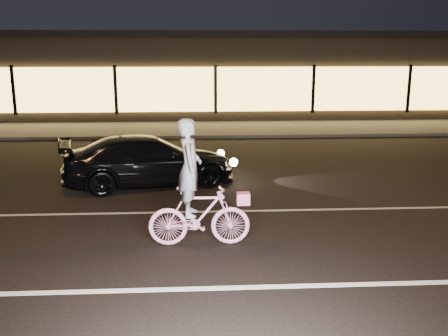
{
  "coord_description": "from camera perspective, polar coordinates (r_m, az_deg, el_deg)",
  "views": [
    {
      "loc": [
        -0.92,
        -8.04,
        3.32
      ],
      "look_at": [
        -0.43,
        0.6,
        1.28
      ],
      "focal_mm": 40.0,
      "sensor_mm": 36.0,
      "label": 1
    }
  ],
  "objects": [
    {
      "name": "sidewalk",
      "position": [
        21.31,
        -0.76,
        4.47
      ],
      "size": [
        30.0,
        4.0,
        0.12
      ],
      "primitive_type": "cube",
      "color": "#383533",
      "rests_on": "ground"
    },
    {
      "name": "sedan",
      "position": [
        12.68,
        -8.53,
        0.84
      ],
      "size": [
        4.59,
        2.71,
        1.25
      ],
      "rotation": [
        0.0,
        0.0,
        1.81
      ],
      "color": "black",
      "rests_on": "ground"
    },
    {
      "name": "ground",
      "position": [
        8.75,
        3.06,
        -9.04
      ],
      "size": [
        90.0,
        90.0,
        0.0
      ],
      "primitive_type": "plane",
      "color": "black",
      "rests_on": "ground"
    },
    {
      "name": "cyclist",
      "position": [
        8.59,
        -3.14,
        -3.85
      ],
      "size": [
        1.77,
        0.61,
        2.23
      ],
      "rotation": [
        0.0,
        0.0,
        1.57
      ],
      "color": "#DE3687",
      "rests_on": "ground"
    },
    {
      "name": "lane_stripe_near",
      "position": [
        7.39,
        4.36,
        -13.41
      ],
      "size": [
        60.0,
        0.12,
        0.01
      ],
      "primitive_type": "cube",
      "color": "silver",
      "rests_on": "ground"
    },
    {
      "name": "storefront",
      "position": [
        27.05,
        -1.34,
        10.78
      ],
      "size": [
        25.4,
        8.42,
        4.2
      ],
      "color": "black",
      "rests_on": "ground"
    },
    {
      "name": "lane_stripe_far",
      "position": [
        10.62,
        1.88,
        -4.93
      ],
      "size": [
        60.0,
        0.1,
        0.01
      ],
      "primitive_type": "cube",
      "color": "gray",
      "rests_on": "ground"
    }
  ]
}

